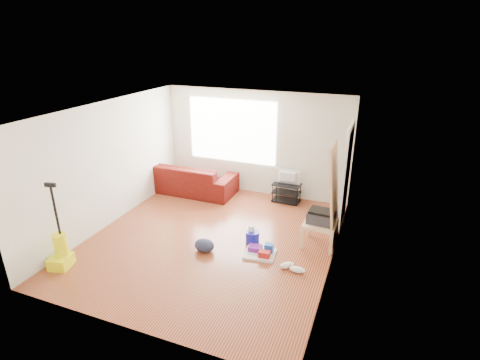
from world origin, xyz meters
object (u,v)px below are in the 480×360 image
at_px(sofa, 188,190).
at_px(cleaning_tray, 261,252).
at_px(tv_stand, 286,192).
at_px(backpack, 205,250).
at_px(bucket, 252,244).
at_px(side_table, 320,226).
at_px(vacuum, 61,252).

bearing_deg(sofa, cleaning_tray, 141.60).
height_order(tv_stand, backpack, tv_stand).
distance_m(cleaning_tray, backpack, 1.04).
xyz_separation_m(bucket, cleaning_tray, (0.27, -0.30, 0.06)).
distance_m(tv_stand, backpack, 2.76).
xyz_separation_m(side_table, cleaning_tray, (-0.90, -0.72, -0.34)).
distance_m(sofa, vacuum, 3.69).
relative_size(bucket, cleaning_tray, 0.43).
height_order(side_table, backpack, side_table).
bearing_deg(vacuum, side_table, 16.23).
bearing_deg(side_table, cleaning_tray, -141.31).
distance_m(bucket, vacuum, 3.35).
distance_m(backpack, vacuum, 2.44).
bearing_deg(bucket, sofa, 142.89).
bearing_deg(vacuum, cleaning_tray, 13.29).
height_order(bucket, vacuum, vacuum).
xyz_separation_m(side_table, vacuum, (-3.95, -2.28, -0.12)).
bearing_deg(tv_stand, bucket, -90.92).
relative_size(tv_stand, vacuum, 0.43).
relative_size(bucket, backpack, 0.65).
height_order(tv_stand, side_table, side_table).
bearing_deg(tv_stand, side_table, -55.05).
height_order(sofa, vacuum, vacuum).
height_order(tv_stand, cleaning_tray, tv_stand).
distance_m(tv_stand, side_table, 1.97).
height_order(cleaning_tray, backpack, cleaning_tray).
relative_size(side_table, bucket, 2.37).
relative_size(side_table, vacuum, 0.40).
bearing_deg(bucket, tv_stand, 87.06).
xyz_separation_m(backpack, vacuum, (-2.04, -1.31, 0.28)).
distance_m(sofa, bucket, 2.98).
xyz_separation_m(cleaning_tray, backpack, (-1.01, -0.24, -0.06)).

